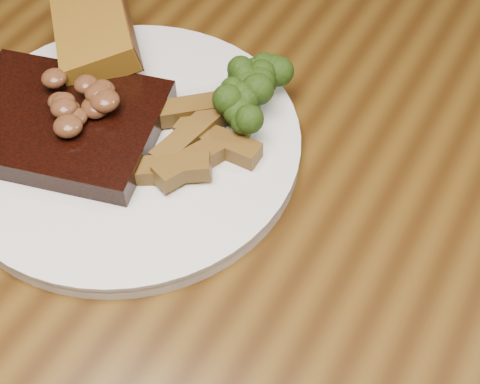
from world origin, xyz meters
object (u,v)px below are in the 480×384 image
(chair_far, at_px, (347,0))
(potato_wedges, at_px, (207,151))
(steak, at_px, (60,124))
(plate, at_px, (128,144))
(dining_table, at_px, (235,259))
(garlic_bread, at_px, (97,46))

(chair_far, bearing_deg, potato_wedges, 113.83)
(chair_far, distance_m, steak, 0.76)
(chair_far, distance_m, plate, 0.74)
(dining_table, height_order, plate, plate)
(dining_table, xyz_separation_m, plate, (-0.11, 0.00, 0.10))
(potato_wedges, bearing_deg, garlic_bread, 159.53)
(dining_table, distance_m, potato_wedges, 0.12)
(plate, height_order, potato_wedges, potato_wedges)
(dining_table, distance_m, steak, 0.20)
(chair_far, bearing_deg, garlic_bread, 99.62)
(garlic_bread, relative_size, potato_wedges, 1.24)
(steak, bearing_deg, potato_wedges, 1.35)
(steak, bearing_deg, plate, 8.03)
(dining_table, xyz_separation_m, potato_wedges, (-0.04, 0.02, 0.12))
(dining_table, bearing_deg, plate, 178.41)
(plate, xyz_separation_m, potato_wedges, (0.07, 0.01, 0.02))
(plate, distance_m, potato_wedges, 0.08)
(dining_table, distance_m, chair_far, 0.72)
(dining_table, bearing_deg, chair_far, 103.52)
(steak, xyz_separation_m, garlic_bread, (-0.03, 0.10, 0.00))
(dining_table, bearing_deg, garlic_bread, 158.55)
(chair_far, bearing_deg, plate, 107.46)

